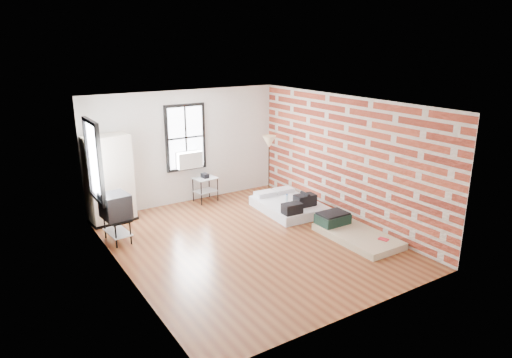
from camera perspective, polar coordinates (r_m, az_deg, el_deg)
ground at (r=9.32m, az=-0.83°, el=-7.91°), size 6.00×6.00×0.00m
room_shell at (r=9.16m, az=-0.84°, el=3.15°), size 5.02×6.02×2.80m
mattress_main at (r=10.95m, az=4.16°, el=-3.27°), size 1.35×1.77×0.55m
mattress_bare at (r=9.72m, az=11.83°, el=-6.46°), size 0.96×1.81×0.39m
wardrobe at (r=10.57m, az=-17.87°, el=-0.05°), size 1.06×0.68×1.97m
side_table at (r=11.55m, az=-6.38°, el=-0.42°), size 0.61×0.51×0.74m
floor_lamp at (r=11.63m, az=1.66°, el=4.28°), size 0.35×0.35×1.62m
tv_stand at (r=9.53m, az=-17.13°, el=-3.44°), size 0.55×0.75×1.01m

